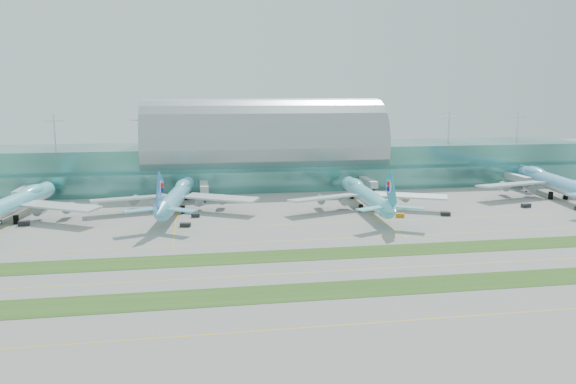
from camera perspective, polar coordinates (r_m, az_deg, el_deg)
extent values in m
plane|color=gray|center=(163.17, 3.25, -6.52)|extent=(700.00, 700.00, 0.00)
cube|color=#3D7A75|center=(286.81, -2.51, 2.83)|extent=(340.00, 42.00, 20.00)
cube|color=#3D7A75|center=(263.98, -1.85, 1.09)|extent=(340.00, 8.00, 10.00)
ellipsoid|color=#9EA5A8|center=(285.69, -2.53, 4.82)|extent=(340.00, 46.20, 16.17)
cylinder|color=white|center=(285.04, -2.54, 6.42)|extent=(0.80, 0.80, 16.00)
cube|color=#B2B7B7|center=(260.51, -25.27, 0.09)|extent=(3.50, 22.00, 3.00)
cylinder|color=black|center=(251.64, -25.81, -1.09)|extent=(1.00, 1.00, 4.00)
cube|color=#B2B7B7|center=(250.73, -8.55, 0.61)|extent=(3.50, 22.00, 3.00)
cylinder|color=black|center=(241.50, -8.47, -0.60)|extent=(1.00, 1.00, 4.00)
cube|color=#B2B7B7|center=(262.89, 8.02, 1.07)|extent=(3.50, 22.00, 3.00)
cylinder|color=black|center=(254.11, 8.68, -0.07)|extent=(1.00, 1.00, 4.00)
cube|color=#B2B7B7|center=(294.30, 22.09, 1.39)|extent=(3.50, 22.00, 3.00)
cylinder|color=black|center=(286.48, 23.08, 0.39)|extent=(1.00, 1.00, 4.00)
cube|color=#2D591E|center=(137.40, 5.89, -9.81)|extent=(420.00, 12.00, 0.08)
cube|color=#2D591E|center=(165.02, 3.10, -6.31)|extent=(420.00, 12.00, 0.08)
cube|color=yellow|center=(119.64, 8.50, -13.02)|extent=(420.00, 0.35, 0.01)
cube|color=yellow|center=(150.19, 4.45, -8.03)|extent=(420.00, 0.35, 0.01)
cube|color=yellow|center=(180.08, 1.98, -4.89)|extent=(420.00, 0.35, 0.01)
cube|color=yellow|center=(201.00, 0.72, -3.28)|extent=(420.00, 0.35, 0.01)
cylinder|color=#6BDCEC|center=(227.64, -26.27, -1.12)|extent=(16.02, 64.35, 6.41)
ellipsoid|color=#6BDCEC|center=(243.39, -24.53, 0.11)|extent=(8.96, 20.19, 4.57)
cone|color=#6BDCEC|center=(258.73, -23.05, 0.38)|extent=(7.12, 6.08, 6.41)
cube|color=silver|center=(218.50, -22.08, -1.36)|extent=(30.65, 22.53, 1.26)
cylinder|color=gray|center=(225.70, -22.64, -1.61)|extent=(4.33, 6.15, 3.52)
cylinder|color=black|center=(250.30, -23.84, -1.10)|extent=(1.86, 1.86, 3.10)
cylinder|color=black|center=(223.57, -25.90, -2.53)|extent=(1.86, 1.86, 3.10)
cylinder|color=#70D1F6|center=(225.60, -11.26, -0.42)|extent=(14.35, 61.48, 6.12)
ellipsoid|color=#70D1F6|center=(241.98, -10.62, 0.73)|extent=(8.28, 19.23, 4.36)
cone|color=#70D1F6|center=(257.70, -10.09, 0.94)|extent=(6.73, 5.72, 6.12)
cone|color=#70D1F6|center=(192.03, -12.93, -1.98)|extent=(6.96, 9.59, 5.82)
cube|color=silver|center=(227.38, -15.76, -0.63)|extent=(30.54, 14.49, 1.21)
cylinder|color=gray|center=(231.84, -14.36, -0.88)|extent=(4.06, 5.83, 3.36)
cube|color=silver|center=(221.52, -6.80, -0.59)|extent=(29.40, 21.16, 1.21)
cylinder|color=gray|center=(227.54, -7.79, -0.85)|extent=(4.06, 5.83, 3.36)
cube|color=#317ADC|center=(192.75, -12.89, -0.05)|extent=(2.34, 12.94, 14.23)
cylinder|color=white|center=(193.45, -12.85, 0.44)|extent=(1.52, 4.82, 4.74)
cylinder|color=black|center=(249.01, -10.37, -0.45)|extent=(1.78, 1.78, 2.96)
cylinder|color=black|center=(223.17, -12.13, -1.75)|extent=(1.78, 1.78, 2.96)
cylinder|color=black|center=(222.19, -10.63, -1.75)|extent=(1.78, 1.78, 2.96)
cylinder|color=#68D6E6|center=(226.51, 7.90, -0.29)|extent=(8.61, 60.59, 6.04)
ellipsoid|color=#68D6E6|center=(242.34, 6.88, 0.82)|extent=(6.51, 18.59, 4.30)
cone|color=#68D6E6|center=(257.59, 6.03, 1.02)|extent=(6.24, 5.12, 6.04)
cone|color=#68D6E6|center=(194.22, 10.51, -1.78)|extent=(6.11, 9.00, 5.74)
cube|color=silver|center=(220.82, 3.63, -0.59)|extent=(29.99, 16.69, 1.19)
cylinder|color=gray|center=(227.12, 4.47, -0.82)|extent=(3.54, 5.49, 3.31)
cube|color=silver|center=(229.93, 12.25, -0.37)|extent=(29.64, 18.77, 1.19)
cylinder|color=gray|center=(233.80, 10.79, -0.66)|extent=(3.54, 5.49, 3.31)
cube|color=teal|center=(194.88, 10.40, 0.10)|extent=(1.13, 12.82, 14.04)
cylinder|color=white|center=(195.54, 10.32, 0.57)|extent=(1.08, 4.71, 4.68)
cylinder|color=black|center=(249.18, 6.51, -0.35)|extent=(1.75, 1.75, 2.92)
cylinder|color=black|center=(222.94, 7.41, -1.62)|extent=(1.75, 1.75, 2.92)
cylinder|color=black|center=(224.47, 8.85, -1.58)|extent=(1.75, 1.75, 2.92)
cylinder|color=#67B4E3|center=(276.57, 25.43, 0.89)|extent=(17.56, 69.18, 6.90)
ellipsoid|color=#67B4E3|center=(293.57, 23.83, 1.87)|extent=(9.74, 21.73, 4.91)
cone|color=#67B4E3|center=(309.97, 22.46, 2.02)|extent=(7.68, 6.57, 6.90)
cube|color=silver|center=(266.41, 21.76, 0.74)|extent=(34.39, 15.68, 1.36)
cylinder|color=gray|center=(274.17, 22.23, 0.46)|extent=(4.69, 6.63, 3.78)
cylinder|color=black|center=(300.77, 23.20, 0.75)|extent=(2.00, 2.00, 3.34)
cylinder|color=black|center=(271.97, 25.12, -0.32)|extent=(2.00, 2.00, 3.34)
cylinder|color=black|center=(274.94, 26.38, -0.32)|extent=(2.00, 2.00, 3.34)
cube|color=black|center=(219.17, -25.26, -2.90)|extent=(3.49, 2.05, 1.72)
cube|color=black|center=(200.28, -10.39, -3.29)|extent=(3.96, 2.56, 1.39)
cube|color=black|center=(214.51, -9.38, -2.36)|extent=(3.28, 2.02, 1.38)
cube|color=orange|center=(215.90, 11.31, -2.33)|extent=(3.38, 2.29, 1.46)
cube|color=black|center=(222.62, 15.72, -2.14)|extent=(3.98, 3.00, 1.48)
cube|color=black|center=(249.14, 23.03, -1.27)|extent=(4.08, 2.43, 1.56)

